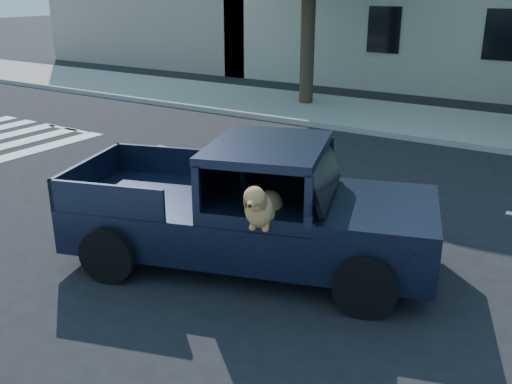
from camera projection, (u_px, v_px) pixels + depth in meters
The scene contains 4 objects.
ground at pixel (242, 240), 8.76m from camera, with size 120.00×120.00×0.00m, color black.
far_sidewalk at pixel (425, 122), 16.01m from camera, with size 60.00×4.00×0.15m, color gray.
lane_stripes at pixel (436, 199), 10.43m from camera, with size 21.60×0.14×0.01m, color silver, non-canonical shape.
pickup_truck at pixel (244, 224), 7.86m from camera, with size 5.26×3.32×1.76m.
Camera 1 is at (4.49, -6.60, 3.69)m, focal length 40.00 mm.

